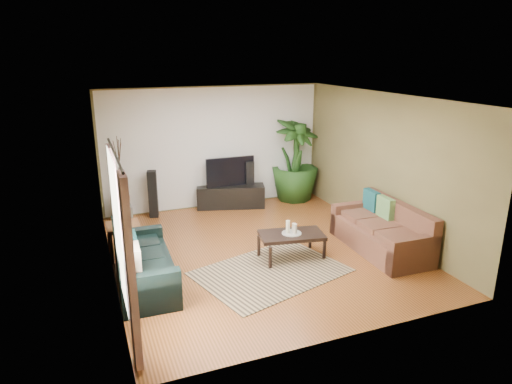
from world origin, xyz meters
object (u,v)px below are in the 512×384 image
speaker_right (249,183)px  pedestal (124,214)px  potted_plant (295,159)px  television (230,172)px  speaker_left (153,194)px  sofa_right (381,227)px  sofa_left (144,259)px  vase (122,199)px  side_table (124,240)px  tv_stand (231,196)px  coffee_table (291,245)px

speaker_right → pedestal: bearing=-171.4°
speaker_right → pedestal: speaker_right is taller
potted_plant → television: bearing=180.0°
television → speaker_right: size_ratio=1.07×
speaker_left → potted_plant: 3.37m
sofa_right → potted_plant: bearing=-175.9°
sofa_left → pedestal: (-0.02, 2.91, -0.25)m
speaker_right → pedestal: (-2.83, -0.07, -0.35)m
speaker_left → vase: bearing=-160.0°
speaker_right → television: bearing=-172.8°
speaker_right → side_table: size_ratio=1.78×
sofa_left → side_table: sofa_left is taller
speaker_right → potted_plant: size_ratio=0.53×
speaker_left → potted_plant: (3.34, 0.00, 0.47)m
potted_plant → side_table: (-4.13, -1.82, -0.69)m
sofa_left → tv_stand: bearing=-36.5°
television → vase: bearing=-178.3°
speaker_left → side_table: speaker_left is taller
speaker_right → sofa_right: bearing=-60.9°
side_table → potted_plant: bearing=23.8°
speaker_left → pedestal: size_ratio=2.97×
sofa_right → speaker_right: (-1.29, 3.21, 0.09)m
television → pedestal: television is taller
sofa_right → speaker_right: speaker_right is taller
tv_stand → speaker_right: (0.45, 0.00, 0.27)m
sofa_left → speaker_right: size_ratio=1.78×
sofa_right → side_table: sofa_right is taller
sofa_right → television: size_ratio=1.80×
speaker_right → potted_plant: 1.24m
tv_stand → television: (-0.00, 0.00, 0.58)m
sofa_left → tv_stand: (2.35, 2.98, -0.17)m
speaker_right → potted_plant: potted_plant is taller
potted_plant → tv_stand: bearing=180.0°
vase → sofa_left: bearing=-89.5°
coffee_table → television: size_ratio=0.97×
coffee_table → vase: 3.81m
coffee_table → speaker_right: bearing=94.0°
sofa_right → pedestal: 5.18m
sofa_right → speaker_right: bearing=-156.6°
coffee_table → side_table: 2.88m
tv_stand → sofa_left: bearing=-111.8°
television → speaker_left: (-1.74, 0.00, -0.33)m
sofa_right → speaker_right: size_ratio=1.93×
vase → sofa_right: bearing=-37.3°
vase → speaker_left: bearing=6.2°
speaker_left → speaker_right: speaker_right is taller
speaker_left → sofa_left: bearing=-87.8°
sofa_right → speaker_left: speaker_left is taller
sofa_left → pedestal: bearing=2.2°
pedestal → side_table: bearing=-95.0°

